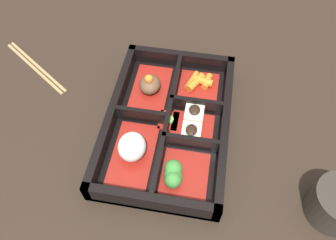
% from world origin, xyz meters
% --- Properties ---
extents(ground_plane, '(3.00, 3.00, 0.00)m').
position_xyz_m(ground_plane, '(0.00, 0.00, 0.00)').
color(ground_plane, black).
extents(bento_base, '(0.33, 0.22, 0.01)m').
position_xyz_m(bento_base, '(0.00, 0.00, 0.01)').
color(bento_base, black).
rests_on(bento_base, ground_plane).
extents(bento_rim, '(0.33, 0.22, 0.04)m').
position_xyz_m(bento_rim, '(-0.00, -0.00, 0.02)').
color(bento_rim, black).
rests_on(bento_rim, ground_plane).
extents(bowl_rice, '(0.13, 0.07, 0.05)m').
position_xyz_m(bowl_rice, '(-0.08, 0.05, 0.03)').
color(bowl_rice, maroon).
rests_on(bowl_rice, bento_base).
extents(bowl_stew, '(0.13, 0.07, 0.05)m').
position_xyz_m(bowl_stew, '(0.08, 0.05, 0.02)').
color(bowl_stew, maroon).
rests_on(bowl_stew, bento_base).
extents(bowl_greens, '(0.09, 0.08, 0.04)m').
position_xyz_m(bowl_greens, '(-0.11, -0.03, 0.02)').
color(bowl_greens, maroon).
rests_on(bowl_greens, bento_base).
extents(bowl_tofu, '(0.09, 0.08, 0.03)m').
position_xyz_m(bowl_tofu, '(-0.00, -0.05, 0.02)').
color(bowl_tofu, maroon).
rests_on(bowl_tofu, bento_base).
extents(bowl_carrots, '(0.09, 0.08, 0.02)m').
position_xyz_m(bowl_carrots, '(0.10, -0.05, 0.02)').
color(bowl_carrots, maroon).
rests_on(bowl_carrots, bento_base).
extents(bowl_pickles, '(0.04, 0.04, 0.01)m').
position_xyz_m(bowl_pickles, '(0.01, 0.00, 0.01)').
color(bowl_pickles, maroon).
rests_on(bowl_pickles, bento_base).
extents(chopsticks, '(0.13, 0.18, 0.01)m').
position_xyz_m(chopsticks, '(0.11, 0.31, 0.00)').
color(chopsticks, '#A87F51').
rests_on(chopsticks, ground_plane).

